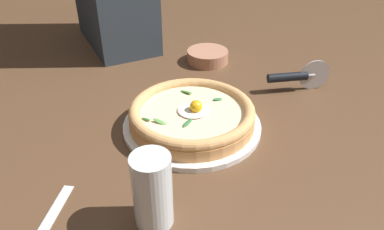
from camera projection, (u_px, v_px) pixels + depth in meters
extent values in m
cube|color=brown|center=(186.00, 144.00, 0.77)|extent=(2.40, 2.40, 0.03)
cylinder|color=white|center=(192.00, 125.00, 0.79)|extent=(0.29, 0.29, 0.01)
cylinder|color=#E29F5E|center=(192.00, 118.00, 0.78)|extent=(0.27, 0.27, 0.03)
torus|color=#E4A765|center=(192.00, 110.00, 0.77)|extent=(0.27, 0.27, 0.02)
cylinder|color=#FBE4B6|center=(192.00, 112.00, 0.77)|extent=(0.22, 0.22, 0.00)
ellipsoid|color=white|center=(193.00, 110.00, 0.77)|extent=(0.07, 0.07, 0.01)
sphere|color=yellow|center=(196.00, 107.00, 0.76)|extent=(0.03, 0.03, 0.03)
ellipsoid|color=#2E7A3D|center=(218.00, 99.00, 0.81)|extent=(0.01, 0.02, 0.01)
ellipsoid|color=#367537|center=(146.00, 119.00, 0.74)|extent=(0.02, 0.02, 0.01)
ellipsoid|color=#5B9D4B|center=(160.00, 122.00, 0.73)|extent=(0.03, 0.03, 0.01)
ellipsoid|color=#418C3D|center=(186.00, 92.00, 0.83)|extent=(0.03, 0.03, 0.01)
ellipsoid|color=#35743D|center=(189.00, 123.00, 0.73)|extent=(0.03, 0.03, 0.01)
cylinder|color=#B3775B|center=(208.00, 56.00, 1.06)|extent=(0.12, 0.12, 0.03)
cylinder|color=silver|center=(314.00, 75.00, 0.92)|extent=(0.01, 0.08, 0.08)
cylinder|color=silver|center=(311.00, 75.00, 0.92)|extent=(0.01, 0.02, 0.01)
cylinder|color=black|center=(288.00, 77.00, 0.91)|extent=(0.03, 0.10, 0.02)
cube|color=silver|center=(49.00, 219.00, 0.58)|extent=(0.15, 0.07, 0.00)
cylinder|color=silver|center=(152.00, 191.00, 0.55)|extent=(0.06, 0.06, 0.13)
cylinder|color=#E5D281|center=(154.00, 211.00, 0.57)|extent=(0.06, 0.06, 0.04)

